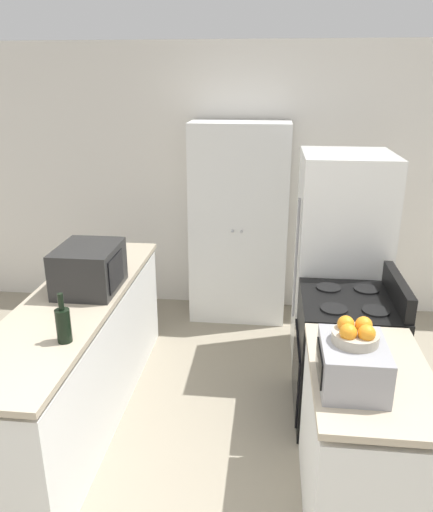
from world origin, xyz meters
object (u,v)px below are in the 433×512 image
Objects in this scene: toaster_oven at (352,365)px; fruit_bowl at (356,333)px; stove at (345,358)px; wine_bottle at (63,324)px; microwave at (89,268)px; refrigerator at (339,263)px; pantry_cabinet at (239,224)px.

fruit_bowl reaches higher than toaster_oven.
fruit_bowl is (-0.14, -0.96, 0.71)m from stove.
stove is at bearing 24.04° from wine_bottle.
fruit_bowl is at bearing -30.14° from microwave.
stove is at bearing 81.78° from toaster_oven.
wine_bottle is (-1.65, -0.74, 0.55)m from stove.
refrigerator is (0.02, 0.77, 0.41)m from stove.
microwave is 0.72m from wine_bottle.
stove is at bearing 81.82° from fruit_bowl.
pantry_cabinet is at bearing 70.39° from wine_bottle.
microwave is (-1.77, -0.79, 0.18)m from refrigerator.
microwave is at bearing 149.28° from toaster_oven.
refrigerator is 2.25m from wine_bottle.
refrigerator is at bearing 42.03° from wine_bottle.
wine_bottle is (-0.81, -2.27, 0.06)m from pantry_cabinet.
wine_bottle reaches higher than toaster_oven.
pantry_cabinet is at bearing 59.58° from microwave.
refrigerator is at bearing 24.08° from microwave.
pantry_cabinet is 1.09× the size of refrigerator.
pantry_cabinet is 2.61m from toaster_oven.
pantry_cabinet is 1.82m from stove.
pantry_cabinet is at bearing 105.74° from fruit_bowl.
toaster_oven is at bearing -100.49° from fruit_bowl.
pantry_cabinet is at bearing 118.81° from stove.
pantry_cabinet is 5.04× the size of toaster_oven.
toaster_oven is (1.61, -0.96, -0.05)m from microwave.
refrigerator is at bearing 84.78° from toaster_oven.
microwave reaches higher than wine_bottle.
microwave reaches higher than toaster_oven.
stove is 0.61× the size of refrigerator.
refrigerator reaches higher than microwave.
microwave is at bearing 149.86° from fruit_bowl.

